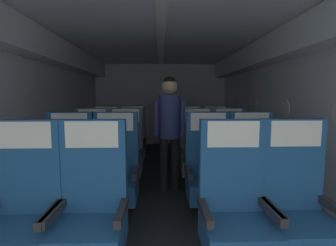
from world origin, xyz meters
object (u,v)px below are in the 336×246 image
Objects in this scene: seat_a_left_aisle at (91,212)px; seat_c_left_aisle at (126,155)px; seat_b_left_aisle at (115,174)px; seat_a_right_window at (234,211)px; seat_c_right_window at (197,154)px; seat_d_left_aisle at (132,143)px; flight_attendant at (169,121)px; seat_a_left_window at (23,214)px; seat_b_right_window at (209,173)px; seat_b_left_window at (69,174)px; seat_d_left_window at (106,143)px; seat_d_right_window at (189,142)px; seat_c_left_window at (92,155)px; seat_c_right_aisle at (229,154)px; seat_a_right_aisle at (298,209)px; seat_d_right_aisle at (216,142)px; seat_b_right_aisle at (252,172)px.

seat_c_left_aisle is (0.00, 1.80, 0.00)m from seat_a_left_aisle.
seat_b_left_aisle is 1.00× the size of seat_c_left_aisle.
seat_a_right_window is 1.82m from seat_c_right_window.
flight_attendant is at bearing -59.74° from seat_d_left_aisle.
seat_a_left_window and seat_b_right_window have the same top height.
seat_b_left_window and seat_c_left_aisle have the same top height.
seat_b_left_window and seat_c_right_window have the same top height.
seat_b_left_aisle is 1.00× the size of seat_d_left_window.
seat_d_right_window is (1.55, 1.83, 0.00)m from seat_b_left_window.
seat_d_right_window is (1.05, 2.73, 0.00)m from seat_a_left_aisle.
seat_b_right_window is 0.90m from seat_c_right_window.
seat_c_left_window is 1.00× the size of seat_d_right_window.
seat_b_left_aisle is 0.90m from seat_c_left_aisle.
seat_a_left_window and seat_c_left_aisle have the same top height.
seat_a_left_window and seat_d_left_aisle have the same top height.
seat_a_right_aisle is at bearing -89.85° from seat_c_right_aisle.
seat_c_right_window is (1.55, 1.81, 0.00)m from seat_a_left_window.
seat_c_left_aisle is 1.00× the size of seat_d_left_aisle.
seat_d_right_aisle is (1.55, 2.73, 0.00)m from seat_a_left_aisle.
seat_c_left_aisle is 1.55m from seat_c_right_aisle.
seat_a_right_aisle and seat_c_right_window have the same top height.
seat_a_left_aisle is at bearing -111.10° from seat_d_right_window.
seat_a_right_aisle and seat_c_left_aisle have the same top height.
seat_d_left_aisle is at bearing 150.15° from seat_c_right_aisle.
seat_b_left_aisle is 1.00× the size of seat_b_right_window.
seat_d_right_window is at bearing 118.71° from seat_c_right_aisle.
seat_a_left_window is 2.73m from seat_d_left_window.
seat_b_right_aisle is at bearing -41.46° from seat_d_left_window.
seat_c_left_window is (-1.55, 0.91, 0.00)m from seat_b_right_window.
seat_c_right_window and seat_d_left_aisle have the same top height.
seat_b_left_window is 1.00× the size of seat_c_right_aisle.
seat_c_left_window is 1.03m from seat_d_left_aisle.
seat_a_right_window is (1.56, -0.01, 0.00)m from seat_a_left_window.
seat_a_right_aisle is 2.38m from seat_c_left_aisle.
seat_a_right_aisle is at bearing -60.05° from seat_d_left_aisle.
seat_d_left_window is (0.01, 0.92, 0.00)m from seat_c_left_window.
seat_b_right_window is 1.90m from seat_d_right_aisle.
seat_a_right_window is 1.00× the size of seat_d_left_aisle.
seat_a_left_window and seat_a_left_aisle have the same top height.
seat_a_left_aisle is at bearing -61.18° from seat_b_left_window.
seat_d_left_window is at bearing 178.73° from seat_d_left_aisle.
seat_d_right_window is at bearing 100.46° from seat_a_right_aisle.
seat_c_right_aisle is (1.54, 0.91, 0.00)m from seat_b_left_aisle.
seat_a_right_aisle is at bearing -60.79° from seat_b_right_window.
seat_a_right_window is 1.00× the size of seat_b_left_aisle.
seat_a_left_window is 1.88m from seat_c_left_aisle.
seat_c_right_window is (-0.49, -0.02, 0.00)m from seat_c_right_aisle.
seat_a_left_aisle is 1.00× the size of seat_c_right_aisle.
seat_b_right_aisle is 1.02m from seat_c_right_window.
seat_a_right_window is 1.00× the size of seat_c_right_window.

